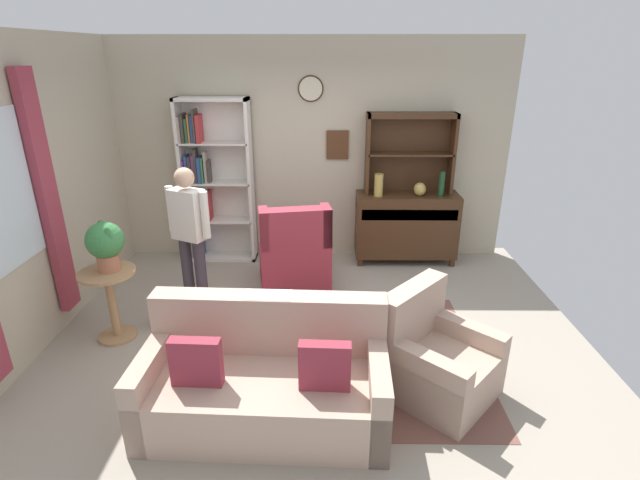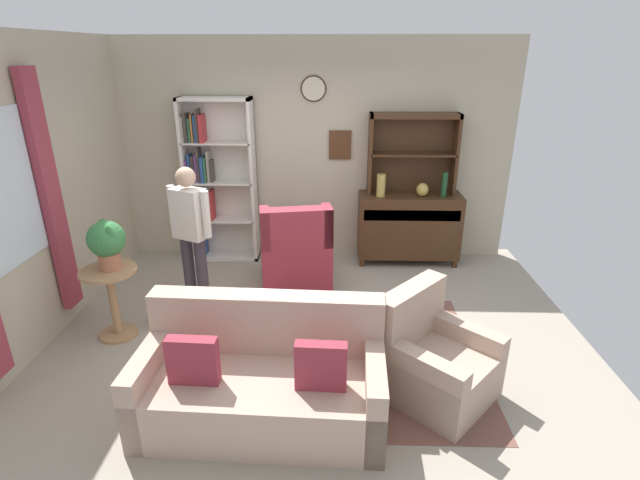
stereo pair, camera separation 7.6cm
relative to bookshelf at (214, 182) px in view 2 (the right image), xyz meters
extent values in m
cube|color=#9E9384|center=(1.32, -1.94, -1.05)|extent=(5.40, 4.60, 0.02)
cube|color=#BCB299|center=(1.32, 0.19, 0.36)|extent=(5.00, 0.06, 2.80)
cylinder|color=beige|center=(1.29, 0.14, 1.15)|extent=(0.28, 0.03, 0.28)
torus|color=#382314|center=(1.29, 0.14, 1.15)|extent=(0.31, 0.02, 0.31)
cube|color=#4C2D19|center=(1.62, 0.14, 0.46)|extent=(0.28, 0.03, 0.36)
cube|color=#BCB299|center=(-1.21, -1.94, 0.36)|extent=(0.06, 4.20, 2.80)
cube|color=silver|center=(-1.17, -2.27, 0.51)|extent=(0.02, 0.90, 1.30)
cube|color=#9E3847|center=(-1.12, -1.69, 0.31)|extent=(0.08, 0.24, 2.30)
cube|color=brown|center=(1.52, -2.24, -1.04)|extent=(2.71, 2.13, 0.01)
cube|color=silver|center=(-0.34, -0.01, 0.01)|extent=(0.04, 0.30, 2.10)
cube|color=silver|center=(0.52, -0.01, 0.01)|extent=(0.04, 0.30, 2.10)
cube|color=silver|center=(0.09, -0.01, 1.04)|extent=(0.90, 0.30, 0.04)
cube|color=silver|center=(0.09, -0.01, -1.02)|extent=(0.90, 0.30, 0.04)
cube|color=silver|center=(0.09, 0.13, 0.01)|extent=(0.90, 0.01, 2.10)
cube|color=silver|center=(0.09, -0.01, -0.50)|extent=(0.86, 0.30, 0.02)
cube|color=gray|center=(-0.31, -0.03, -0.83)|extent=(0.03, 0.20, 0.33)
cube|color=#284C8C|center=(-0.27, -0.03, -0.82)|extent=(0.03, 0.23, 0.34)
cube|color=#CC7233|center=(-0.24, -0.03, -0.84)|extent=(0.03, 0.22, 0.30)
cube|color=#337247|center=(-0.21, -0.03, -0.80)|extent=(0.03, 0.14, 0.38)
cube|color=#284C8C|center=(-0.18, -0.03, -0.80)|extent=(0.03, 0.21, 0.39)
cube|color=silver|center=(0.09, -0.01, 0.01)|extent=(0.86, 0.30, 0.02)
cube|color=#B22D33|center=(-0.30, -0.03, -0.34)|extent=(0.04, 0.19, 0.29)
cube|color=#723F7F|center=(-0.26, -0.03, -0.31)|extent=(0.03, 0.23, 0.35)
cube|color=#723F7F|center=(-0.21, -0.03, -0.30)|extent=(0.04, 0.23, 0.36)
cube|color=#337247|center=(-0.16, -0.03, -0.34)|extent=(0.04, 0.12, 0.30)
cube|color=#3F3833|center=(-0.11, -0.03, -0.34)|extent=(0.04, 0.18, 0.30)
cube|color=gray|center=(-0.08, -0.03, -0.32)|extent=(0.02, 0.12, 0.33)
cube|color=#B22D33|center=(-0.04, -0.03, -0.29)|extent=(0.04, 0.21, 0.39)
cube|color=silver|center=(0.09, -0.01, 0.51)|extent=(0.86, 0.30, 0.02)
cube|color=#723F7F|center=(-0.31, -0.03, 0.16)|extent=(0.02, 0.23, 0.28)
cube|color=#284C8C|center=(-0.28, -0.03, 0.19)|extent=(0.03, 0.17, 0.35)
cube|color=#3F3833|center=(-0.24, -0.03, 0.18)|extent=(0.04, 0.13, 0.33)
cube|color=#723F7F|center=(-0.19, -0.03, 0.19)|extent=(0.03, 0.12, 0.35)
cube|color=#3F3833|center=(-0.15, -0.03, 0.23)|extent=(0.03, 0.17, 0.43)
cube|color=#284C8C|center=(-0.11, -0.03, 0.18)|extent=(0.04, 0.22, 0.32)
cube|color=#337247|center=(-0.07, -0.03, 0.18)|extent=(0.03, 0.18, 0.31)
cube|color=gray|center=(-0.03, -0.03, 0.22)|extent=(0.03, 0.17, 0.39)
cube|color=#3F3833|center=(0.00, -0.03, 0.16)|extent=(0.04, 0.12, 0.28)
cube|color=gray|center=(-0.31, -0.03, 0.68)|extent=(0.03, 0.19, 0.32)
cube|color=#3F3833|center=(-0.27, -0.03, 0.70)|extent=(0.03, 0.21, 0.35)
cube|color=#337247|center=(-0.23, -0.03, 0.67)|extent=(0.03, 0.12, 0.28)
cube|color=#CC7233|center=(-0.20, -0.03, 0.69)|extent=(0.02, 0.15, 0.34)
cube|color=#284C8C|center=(-0.16, -0.03, 0.69)|extent=(0.03, 0.15, 0.33)
cube|color=#3F3833|center=(-0.12, -0.03, 0.72)|extent=(0.02, 0.21, 0.40)
cube|color=#B22D33|center=(-0.08, -0.03, 0.69)|extent=(0.04, 0.22, 0.33)
cube|color=#422816|center=(2.52, -0.08, -0.53)|extent=(1.30, 0.45, 0.82)
cube|color=#422816|center=(1.92, -0.26, -0.99)|extent=(0.06, 0.06, 0.10)
cube|color=#422816|center=(3.12, -0.26, -0.99)|extent=(0.06, 0.06, 0.10)
cube|color=#422816|center=(1.92, 0.09, -0.99)|extent=(0.06, 0.06, 0.10)
cube|color=#422816|center=(3.12, 0.09, -0.99)|extent=(0.06, 0.06, 0.10)
cube|color=#352012|center=(2.52, -0.30, -0.33)|extent=(1.20, 0.01, 0.14)
cube|color=#422816|center=(1.99, 0.00, 0.38)|extent=(0.04, 0.26, 1.00)
cube|color=#422816|center=(3.05, 0.00, 0.38)|extent=(0.04, 0.26, 1.00)
cube|color=#422816|center=(2.52, 0.00, 0.85)|extent=(1.10, 0.26, 0.06)
cube|color=#422816|center=(2.52, 0.00, 0.38)|extent=(1.06, 0.26, 0.02)
cube|color=#422816|center=(2.52, 0.12, 0.38)|extent=(1.10, 0.01, 1.00)
cylinder|color=tan|center=(2.13, -0.16, 0.02)|extent=(0.11, 0.11, 0.28)
ellipsoid|color=tan|center=(2.65, -0.15, -0.04)|extent=(0.15, 0.15, 0.17)
cylinder|color=#194223|center=(2.91, -0.17, 0.04)|extent=(0.07, 0.07, 0.31)
cube|color=tan|center=(1.02, -3.07, -0.83)|extent=(1.83, 0.93, 0.42)
cube|color=tan|center=(1.03, -2.75, -0.38)|extent=(1.81, 0.28, 0.48)
cube|color=tan|center=(0.19, -3.04, -0.74)|extent=(0.18, 0.86, 0.60)
cube|color=tan|center=(1.85, -3.11, -0.74)|extent=(0.18, 0.86, 0.60)
cube|color=maroon|center=(0.57, -3.17, -0.44)|extent=(0.36, 0.12, 0.36)
cube|color=maroon|center=(1.46, -3.21, -0.44)|extent=(0.36, 0.12, 0.36)
cube|color=white|center=(1.03, -2.75, -0.14)|extent=(0.37, 0.20, 0.00)
cube|color=tan|center=(2.40, -2.75, -0.84)|extent=(1.08, 1.08, 0.40)
cube|color=tan|center=(2.18, -2.55, -0.40)|extent=(0.64, 0.67, 0.48)
cube|color=tan|center=(2.19, -2.98, -0.77)|extent=(0.67, 0.63, 0.55)
cube|color=tan|center=(2.60, -2.53, -0.77)|extent=(0.67, 0.63, 0.55)
cube|color=maroon|center=(1.10, -0.80, -0.83)|extent=(0.90, 0.92, 0.42)
cube|color=maroon|center=(1.15, -1.10, -0.31)|extent=(0.80, 0.33, 0.63)
cube|color=maroon|center=(1.48, -1.00, -0.21)|extent=(0.15, 0.29, 0.44)
cube|color=maroon|center=(0.81, -1.12, -0.21)|extent=(0.15, 0.29, 0.44)
cylinder|color=#A87F56|center=(-0.57, -1.95, -0.34)|extent=(0.52, 0.52, 0.03)
cylinder|color=#A87F56|center=(-0.57, -1.95, -0.70)|extent=(0.08, 0.08, 0.68)
cylinder|color=#A87F56|center=(-0.57, -1.95, -1.03)|extent=(0.36, 0.36, 0.03)
cylinder|color=#AD6B4C|center=(-0.55, -1.92, -0.25)|extent=(0.20, 0.20, 0.16)
sphere|color=#387F42|center=(-0.55, -1.92, -0.03)|extent=(0.34, 0.34, 0.34)
ellipsoid|color=#387F42|center=(-0.46, -2.01, 0.01)|extent=(0.10, 0.06, 0.24)
ellipsoid|color=#387F42|center=(-0.61, -1.82, 0.01)|extent=(0.10, 0.06, 0.24)
cylinder|color=gray|center=(-0.20, -1.74, -1.00)|extent=(0.11, 0.11, 0.09)
sphere|color=#2D6B33|center=(-0.20, -1.74, -0.87)|extent=(0.19, 0.19, 0.19)
ellipsoid|color=#2D6B33|center=(-0.25, -1.78, -0.85)|extent=(0.06, 0.03, 0.13)
ellipsoid|color=#2D6B33|center=(-0.15, -1.69, -0.85)|extent=(0.06, 0.03, 0.13)
ellipsoid|color=#2D6B33|center=(-0.26, -1.75, -0.85)|extent=(0.06, 0.03, 0.13)
ellipsoid|color=#2D6B33|center=(-0.14, -1.72, -0.85)|extent=(0.06, 0.03, 0.13)
cylinder|color=#38333D|center=(0.00, -1.34, -0.63)|extent=(0.16, 0.16, 0.82)
cylinder|color=#38333D|center=(0.16, -1.42, -0.63)|extent=(0.16, 0.16, 0.82)
cube|color=silver|center=(0.08, -1.38, 0.04)|extent=(0.39, 0.33, 0.52)
sphere|color=tan|center=(0.08, -1.38, 0.42)|extent=(0.27, 0.27, 0.20)
cylinder|color=silver|center=(-0.12, -1.28, 0.07)|extent=(0.11, 0.11, 0.48)
cylinder|color=silver|center=(0.28, -1.48, 0.07)|extent=(0.11, 0.11, 0.48)
cube|color=#422816|center=(1.23, -2.07, -0.64)|extent=(0.80, 0.50, 0.03)
cube|color=#422816|center=(0.86, -2.29, -0.85)|extent=(0.05, 0.05, 0.39)
cube|color=#422816|center=(1.60, -2.29, -0.85)|extent=(0.05, 0.05, 0.39)
cube|color=#422816|center=(0.86, -1.85, -0.85)|extent=(0.05, 0.05, 0.39)
cube|color=#422816|center=(1.60, -1.85, -0.85)|extent=(0.05, 0.05, 0.39)
cube|color=gray|center=(1.27, -2.10, -0.61)|extent=(0.20, 0.15, 0.03)
cube|color=gold|center=(1.27, -2.10, -0.57)|extent=(0.15, 0.13, 0.03)
cube|color=#B22D33|center=(1.25, -2.10, -0.54)|extent=(0.17, 0.15, 0.03)
camera|label=1|loc=(1.46, -5.94, 1.58)|focal=26.78mm
camera|label=2|loc=(1.53, -5.94, 1.58)|focal=26.78mm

